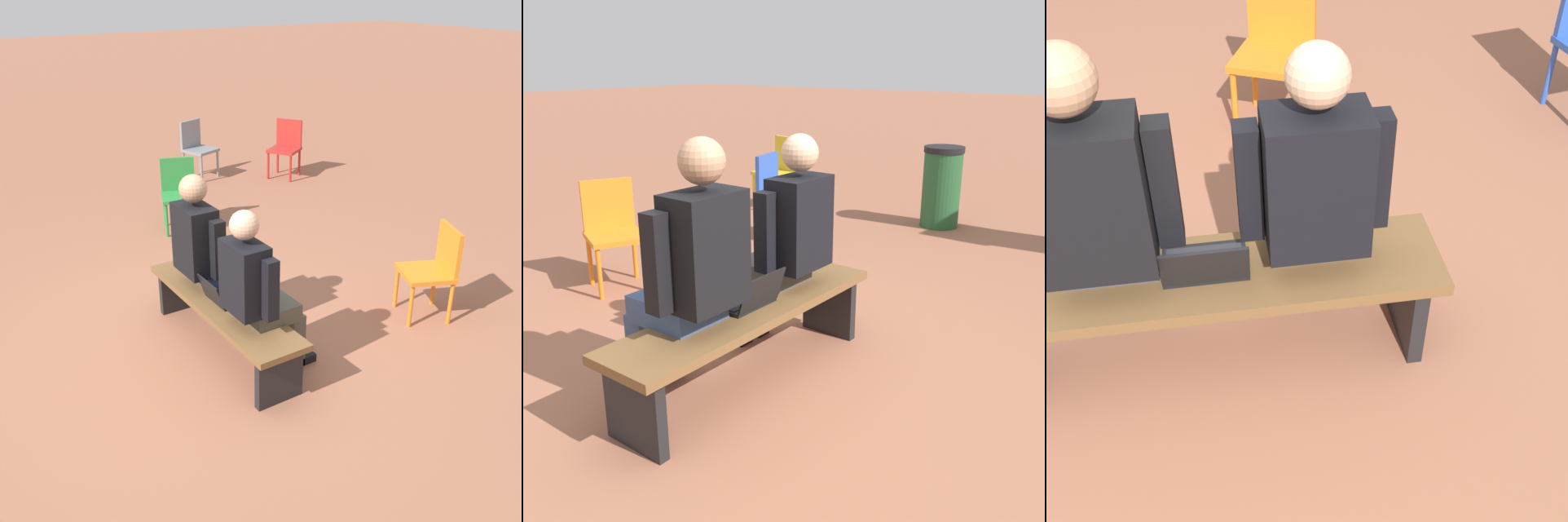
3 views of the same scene
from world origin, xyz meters
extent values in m
plane|color=#9E6047|center=(0.00, 0.00, 0.00)|extent=(60.00, 60.00, 0.00)
cube|color=brown|center=(-0.05, -0.19, 0.42)|extent=(1.80, 0.44, 0.05)
cube|color=black|center=(-0.85, -0.19, 0.20)|extent=(0.06, 0.37, 0.40)
cube|color=#4C473D|center=(-0.46, -0.37, 0.51)|extent=(0.32, 0.38, 0.13)
cube|color=#4C473D|center=(-0.55, -0.56, 0.23)|extent=(0.10, 0.11, 0.45)
cube|color=black|center=(-0.55, -0.61, 0.03)|extent=(0.10, 0.23, 0.07)
cube|color=#4C473D|center=(-0.38, -0.56, 0.23)|extent=(0.10, 0.11, 0.45)
cube|color=black|center=(-0.38, -0.61, 0.03)|extent=(0.10, 0.23, 0.07)
cube|color=black|center=(-0.46, -0.16, 0.84)|extent=(0.36, 0.23, 0.53)
cube|color=maroon|center=(-0.46, -0.27, 0.80)|extent=(0.05, 0.01, 0.32)
cube|color=black|center=(-0.69, -0.22, 0.82)|extent=(0.09, 0.10, 0.45)
cube|color=black|center=(-0.23, -0.22, 0.82)|extent=(0.09, 0.10, 0.45)
sphere|color=#DBAD89|center=(-0.46, -0.16, 1.24)|extent=(0.21, 0.21, 0.21)
cube|color=#384C75|center=(0.30, -0.38, 0.51)|extent=(0.34, 0.41, 0.14)
cube|color=#384C75|center=(0.20, -0.58, 0.23)|extent=(0.11, 0.12, 0.45)
cube|color=black|center=(0.20, -0.64, 0.04)|extent=(0.11, 0.24, 0.07)
cube|color=#384C75|center=(0.39, -0.58, 0.23)|extent=(0.11, 0.12, 0.45)
cube|color=black|center=(0.39, -0.64, 0.04)|extent=(0.11, 0.24, 0.07)
cube|color=black|center=(0.30, -0.15, 0.87)|extent=(0.38, 0.24, 0.57)
cube|color=black|center=(0.05, -0.23, 0.84)|extent=(0.09, 0.10, 0.48)
sphere|color=tan|center=(0.30, -0.15, 1.29)|extent=(0.22, 0.22, 0.22)
cube|color=black|center=(-0.05, -0.23, 0.46)|extent=(0.32, 0.22, 0.02)
cube|color=#2D2D33|center=(-0.05, -0.24, 0.47)|extent=(0.29, 0.15, 0.00)
cube|color=black|center=(-0.05, -0.09, 0.57)|extent=(0.32, 0.07, 0.19)
cube|color=#33519E|center=(-0.05, -0.10, 0.57)|extent=(0.28, 0.06, 0.17)
cube|color=orange|center=(-0.53, -1.97, 0.42)|extent=(0.56, 0.56, 0.04)
cube|color=orange|center=(-0.60, -2.14, 0.64)|extent=(0.38, 0.20, 0.40)
cylinder|color=orange|center=(-0.29, -1.88, 0.20)|extent=(0.04, 0.04, 0.40)
cylinder|color=orange|center=(-0.62, -1.73, 0.20)|extent=(0.04, 0.04, 0.40)
cylinder|color=orange|center=(-0.44, -2.21, 0.20)|extent=(0.04, 0.04, 0.40)
cylinder|color=orange|center=(-0.76, -2.06, 0.20)|extent=(0.04, 0.04, 0.40)
cylinder|color=#2D56B7|center=(-2.22, -1.93, 0.20)|extent=(0.04, 0.04, 0.40)
camera|label=1|loc=(-3.77, 1.84, 2.78)|focal=42.00mm
camera|label=2|loc=(2.26, 1.84, 1.73)|focal=42.00mm
camera|label=3|loc=(-0.11, 1.84, 2.29)|focal=50.00mm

